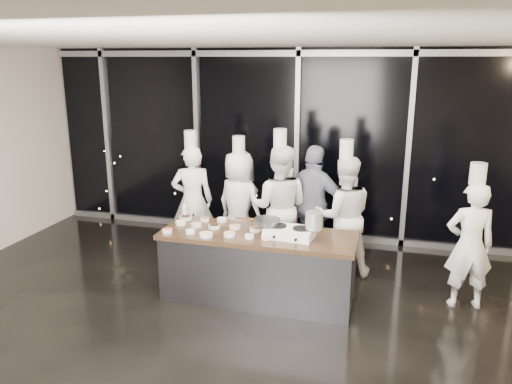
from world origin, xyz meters
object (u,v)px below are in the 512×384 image
Objects in this scene: demo_counter at (258,266)px; stock_pot at (314,220)px; stove at (289,232)px; chef_left at (239,204)px; guest at (314,206)px; frying_pan at (266,221)px; chef_center at (279,207)px; chef_side at (470,244)px; chef_right at (343,215)px; chef_far_left at (193,200)px.

demo_counter is 0.99m from stock_pot.
stove is 0.32× the size of chef_left.
chef_left is 1.05× the size of guest.
chef_center is (-0.08, 1.11, -0.14)m from frying_pan.
stove is at bearing 2.84° from chef_side.
chef_side is (3.21, -0.83, -0.02)m from chef_left.
chef_side is at bearing 17.05° from frying_pan.
chef_side reaches higher than stock_pot.
stove is 1.75m from chef_left.
chef_right is at bearing 69.98° from stove.
stove is 1.38m from guest.
stock_pot is 0.11× the size of chef_right.
chef_left reaches higher than chef_side.
chef_side reaches higher than demo_counter.
chef_left is (-0.67, 1.34, 0.40)m from demo_counter.
chef_side is at bearing 147.97° from chef_far_left.
chef_center is 2.60m from chef_side.
chef_center is (0.02, 1.12, 0.47)m from demo_counter.
stove is 0.30× the size of chef_center.
stock_pot is (0.61, -0.05, 0.08)m from frying_pan.
frying_pan is at bearing 174.93° from stock_pot.
chef_side reaches higher than guest.
chef_side reaches higher than stove.
chef_right is at bearing 78.04° from stock_pot.
chef_center reaches higher than stove.
chef_left reaches higher than stove.
chef_far_left is 1.42m from chef_center.
frying_pan is at bearing 6.71° from demo_counter.
frying_pan is at bearing 0.14° from chef_side.
chef_center reaches higher than chef_far_left.
stove is at bearing 49.28° from chef_right.
chef_center is at bearing -24.94° from chef_side.
chef_far_left is 1.04× the size of chef_left.
frying_pan is (-0.31, 0.04, 0.10)m from stove.
chef_center is (-0.39, 1.15, -0.04)m from stove.
chef_far_left reaches higher than stock_pot.
stock_pot is at bearing 5.33° from chef_side.
frying_pan is 1.95m from chef_far_left.
guest is at bearing -157.27° from chef_center.
guest reaches higher than stove.
stock_pot reaches higher than stove.
stove is (0.41, -0.03, 0.51)m from demo_counter.
chef_right is at bearing 57.71° from frying_pan.
frying_pan is at bearing 37.01° from chef_right.
chef_right reaches higher than chef_left.
chef_right is at bearing 155.13° from chef_far_left.
stove is at bearing 123.25° from chef_far_left.
demo_counter is 1.29× the size of chef_left.
frying_pan is 2.83× the size of stock_pot.
stock_pot is at bearing 127.09° from chef_far_left.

